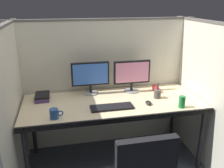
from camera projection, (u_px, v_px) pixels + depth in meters
cubicle_partition_rear at (105, 84)px, 3.02m from camera, size 2.21×0.06×1.57m
cubicle_partition_left at (13, 109)px, 2.32m from camera, size 0.06×1.41×1.57m
cubicle_partition_right at (202, 93)px, 2.72m from camera, size 0.06×1.41×1.57m
desk at (113, 106)px, 2.63m from camera, size 1.90×0.80×0.74m
monitor_left at (90, 76)px, 2.77m from camera, size 0.43×0.17×0.37m
monitor_right at (132, 74)px, 2.84m from camera, size 0.43×0.17×0.37m
keyboard_main at (112, 107)px, 2.46m from camera, size 0.43×0.15×0.02m
computer_mouse at (148, 103)px, 2.55m from camera, size 0.06×0.10×0.04m
coffee_mug at (54, 114)px, 2.23m from camera, size 0.13×0.08×0.09m
red_stapler at (156, 89)px, 2.90m from camera, size 0.04×0.15×0.06m
pen_cup at (157, 94)px, 2.70m from camera, size 0.08×0.08×0.17m
book_stack at (42, 97)px, 2.66m from camera, size 0.15×0.21×0.07m
soda_can at (182, 102)px, 2.46m from camera, size 0.07×0.07×0.12m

